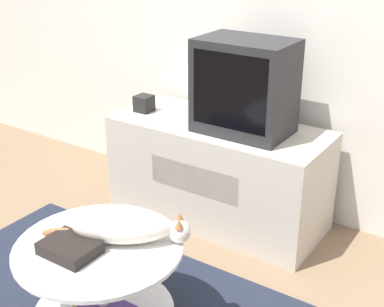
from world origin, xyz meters
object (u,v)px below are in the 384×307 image
at_px(dvd_box, 70,248).
at_px(cat, 125,227).
at_px(speaker, 144,103).
at_px(tv, 245,87).

xyz_separation_m(dvd_box, cat, (0.12, 0.19, 0.04)).
distance_m(speaker, dvd_box, 1.31).
height_order(speaker, dvd_box, speaker).
height_order(speaker, cat, speaker).
distance_m(dvd_box, cat, 0.23).
relative_size(tv, dvd_box, 2.34).
bearing_deg(tv, speaker, -176.99).
bearing_deg(dvd_box, tv, 86.16).
relative_size(speaker, dvd_box, 0.45).
distance_m(tv, cat, 1.06).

